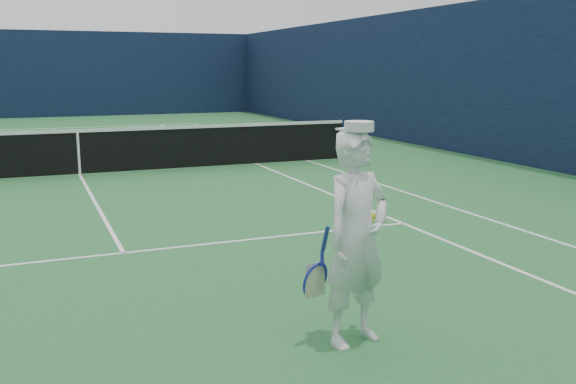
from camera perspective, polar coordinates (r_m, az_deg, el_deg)
The scene contains 5 objects.
ground at distance 14.62m, azimuth -18.00°, elevation 1.40°, with size 80.00×80.00×0.00m, color #276732.
court_markings at distance 14.62m, azimuth -18.00°, elevation 1.41°, with size 11.03×23.83×0.01m.
windscreen_fence at distance 14.44m, azimuth -18.47°, elevation 9.24°, with size 20.12×36.12×4.00m.
tennis_net at distance 14.54m, azimuth -18.13°, elevation 3.55°, with size 12.88×0.09×1.07m.
tennis_player at distance 5.36m, azimuth 6.11°, elevation -4.06°, with size 0.86×0.61×1.88m.
Camera 1 is at (-1.04, -14.40, 2.31)m, focal length 40.00 mm.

